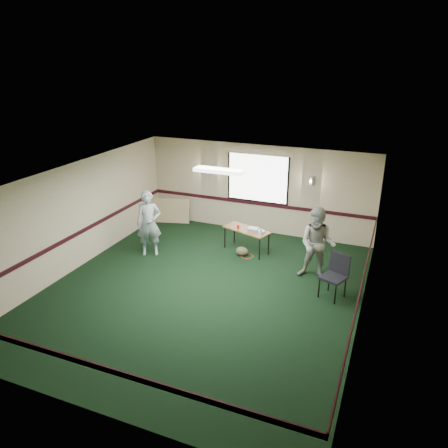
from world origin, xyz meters
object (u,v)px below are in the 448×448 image
at_px(conference_chair, 336,272).
at_px(person_right, 317,244).
at_px(folding_table, 247,231).
at_px(person_left, 149,223).
at_px(projector, 253,229).

xyz_separation_m(conference_chair, person_right, (-0.57, 0.66, 0.31)).
height_order(folding_table, person_left, person_left).
height_order(projector, conference_chair, conference_chair).
xyz_separation_m(folding_table, person_left, (-2.38, -1.16, 0.29)).
bearing_deg(projector, conference_chair, -33.81).
height_order(folding_table, conference_chair, conference_chair).
bearing_deg(person_right, folding_table, 158.05).
distance_m(projector, person_right, 2.05).
relative_size(folding_table, person_right, 0.78).
xyz_separation_m(folding_table, person_right, (2.09, -0.85, 0.30)).
distance_m(folding_table, conference_chair, 3.06).
bearing_deg(person_left, conference_chair, -32.72).
relative_size(folding_table, projector, 5.24).
distance_m(projector, person_left, 2.83).
bearing_deg(person_right, conference_chair, -49.48).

